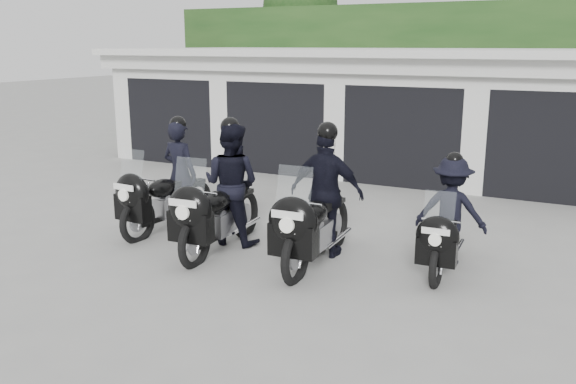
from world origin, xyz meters
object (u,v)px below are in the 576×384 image
at_px(police_bike_d, 449,218).
at_px(police_bike_b, 225,192).
at_px(police_bike_a, 168,185).
at_px(police_bike_c, 322,202).

bearing_deg(police_bike_d, police_bike_b, -171.22).
relative_size(police_bike_a, police_bike_d, 1.17).
bearing_deg(police_bike_d, police_bike_a, -178.79).
bearing_deg(police_bike_b, police_bike_a, 162.01).
relative_size(police_bike_b, police_bike_c, 1.00).
distance_m(police_bike_b, police_bike_d, 3.35).
height_order(police_bike_b, police_bike_d, police_bike_b).
xyz_separation_m(police_bike_b, police_bike_d, (3.28, 0.64, -0.15)).
relative_size(police_bike_a, police_bike_b, 0.95).
height_order(police_bike_a, police_bike_b, police_bike_b).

